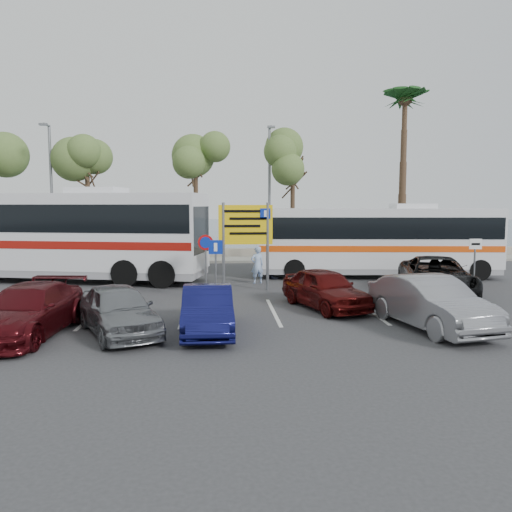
{
  "coord_description": "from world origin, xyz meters",
  "views": [
    {
      "loc": [
        -0.04,
        -17.02,
        3.51
      ],
      "look_at": [
        1.41,
        3.0,
        1.44
      ],
      "focal_mm": 35.0,
      "sensor_mm": 36.0,
      "label": 1
    }
  ],
  "objects": [
    {
      "name": "car_silver_a",
      "position": [
        -2.8,
        -3.5,
        0.68
      ],
      "size": [
        3.15,
        4.29,
        1.36
      ],
      "primitive_type": "imported",
      "rotation": [
        0.0,
        0.0,
        0.44
      ],
      "color": "slate",
      "rests_on": "ground"
    },
    {
      "name": "kerb_strip",
      "position": [
        0.0,
        14.0,
        0.07
      ],
      "size": [
        44.0,
        2.4,
        0.15
      ],
      "primitive_type": "cube",
      "color": "gray",
      "rests_on": "ground"
    },
    {
      "name": "palm_tree",
      "position": [
        11.5,
        14.0,
        9.87
      ],
      "size": [
        4.8,
        4.8,
        11.2
      ],
      "color": "#382619",
      "rests_on": "kerb_strip"
    },
    {
      "name": "car_red",
      "position": [
        3.5,
        -0.56,
        0.68
      ],
      "size": [
        2.81,
        4.3,
        1.36
      ],
      "primitive_type": "imported",
      "rotation": [
        0.0,
        0.0,
        0.33
      ],
      "color": "#4B0B0A",
      "rests_on": "ground"
    },
    {
      "name": "car_maroon",
      "position": [
        -5.2,
        -3.5,
        0.68
      ],
      "size": [
        2.32,
        4.84,
        1.36
      ],
      "primitive_type": "imported",
      "rotation": [
        0.0,
        0.0,
        -0.09
      ],
      "color": "#480C10",
      "rests_on": "ground"
    },
    {
      "name": "ground",
      "position": [
        0.0,
        0.0,
        0.0
      ],
      "size": [
        120.0,
        120.0,
        0.0
      ],
      "primitive_type": "plane",
      "color": "#303033",
      "rests_on": "ground"
    },
    {
      "name": "coach_bus_left",
      "position": [
        -7.56,
        6.5,
        1.99
      ],
      "size": [
        14.04,
        5.73,
        4.28
      ],
      "color": "silver",
      "rests_on": "ground"
    },
    {
      "name": "sign_parking",
      "position": [
        -0.2,
        0.79,
        1.47
      ],
      "size": [
        0.5,
        0.07,
        2.25
      ],
      "color": "slate",
      "rests_on": "ground"
    },
    {
      "name": "seawall",
      "position": [
        0.0,
        16.0,
        0.3
      ],
      "size": [
        48.0,
        0.8,
        0.6
      ],
      "primitive_type": "cube",
      "color": "gray",
      "rests_on": "ground"
    },
    {
      "name": "suv_black",
      "position": [
        8.3,
        1.5,
        0.75
      ],
      "size": [
        3.8,
        5.84,
        1.49
      ],
      "primitive_type": "imported",
      "rotation": [
        0.0,
        0.0,
        -0.26
      ],
      "color": "black",
      "rests_on": "ground"
    },
    {
      "name": "coach_bus_right",
      "position": [
        7.5,
        6.57,
        1.65
      ],
      "size": [
        11.6,
        3.47,
        3.56
      ],
      "color": "silver",
      "rests_on": "ground"
    },
    {
      "name": "sign_taxi",
      "position": [
        9.8,
        1.49,
        1.42
      ],
      "size": [
        0.5,
        0.07,
        2.2
      ],
      "color": "slate",
      "rests_on": "ground"
    },
    {
      "name": "pedestrian_far",
      "position": [
        2.51,
        6.5,
        0.96
      ],
      "size": [
        0.92,
        1.08,
        1.92
      ],
      "primitive_type": "imported",
      "rotation": [
        0.0,
        0.0,
        1.81
      ],
      "color": "#2D3044",
      "rests_on": "ground"
    },
    {
      "name": "street_lamp_left",
      "position": [
        -10.0,
        13.52,
        4.6
      ],
      "size": [
        0.45,
        1.15,
        8.01
      ],
      "color": "slate",
      "rests_on": "kerb_strip"
    },
    {
      "name": "car_silver_b",
      "position": [
        5.9,
        -3.5,
        0.74
      ],
      "size": [
        2.46,
        4.73,
        1.48
      ],
      "primitive_type": "imported",
      "rotation": [
        0.0,
        0.0,
        0.21
      ],
      "color": "gray",
      "rests_on": "ground"
    },
    {
      "name": "pedestrian_near",
      "position": [
        1.61,
        5.0,
        0.83
      ],
      "size": [
        0.7,
        0.57,
        1.67
      ],
      "primitive_type": "imported",
      "rotation": [
        0.0,
        0.0,
        3.46
      ],
      "color": "#9CB7E3",
      "rests_on": "ground"
    },
    {
      "name": "lane_markings",
      "position": [
        -1.14,
        -1.0,
        0.0
      ],
      "size": [
        12.02,
        4.2,
        0.01
      ],
      "primitive_type": null,
      "color": "silver",
      "rests_on": "ground"
    },
    {
      "name": "sea",
      "position": [
        0.0,
        60.0,
        0.01
      ],
      "size": [
        140.0,
        140.0,
        0.0
      ],
      "primitive_type": "plane",
      "color": "#3D5162",
      "rests_on": "ground"
    },
    {
      "name": "direction_sign",
      "position": [
        1.0,
        3.2,
        2.43
      ],
      "size": [
        2.2,
        0.12,
        3.6
      ],
      "color": "slate",
      "rests_on": "ground"
    },
    {
      "name": "street_lamp_right",
      "position": [
        3.0,
        13.52,
        4.6
      ],
      "size": [
        0.45,
        1.15,
        8.01
      ],
      "color": "slate",
      "rests_on": "kerb_strip"
    },
    {
      "name": "car_blue",
      "position": [
        -0.4,
        -3.5,
        0.64
      ],
      "size": [
        1.45,
        3.89,
        1.27
      ],
      "primitive_type": "imported",
      "rotation": [
        0.0,
        0.0,
        0.03
      ],
      "color": "#10124D",
      "rests_on": "ground"
    },
    {
      "name": "tree_left",
      "position": [
        -8.0,
        14.0,
        6.0
      ],
      "size": [
        3.2,
        3.2,
        7.2
      ],
      "color": "#382619",
      "rests_on": "kerb_strip"
    },
    {
      "name": "tree_mid",
      "position": [
        -1.5,
        14.0,
        6.65
      ],
      "size": [
        3.2,
        3.2,
        8.0
      ],
      "color": "#382619",
      "rests_on": "kerb_strip"
    },
    {
      "name": "sign_no_stop",
      "position": [
        -0.6,
        2.38,
        1.58
      ],
      "size": [
        0.6,
        0.08,
        2.35
      ],
      "color": "slate",
      "rests_on": "ground"
    },
    {
      "name": "tree_right",
      "position": [
        4.5,
        14.0,
        6.17
      ],
      "size": [
        3.2,
        3.2,
        7.4
      ],
      "color": "#382619",
      "rests_on": "kerb_strip"
    }
  ]
}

